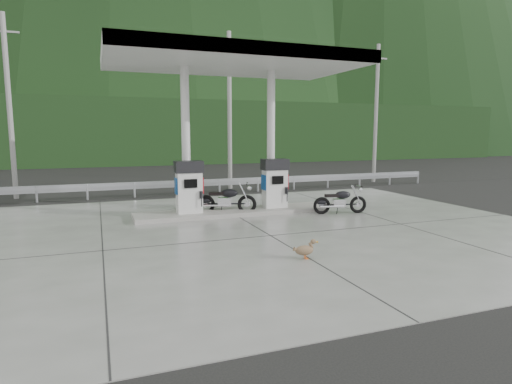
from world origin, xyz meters
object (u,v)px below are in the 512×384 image
object	(u,v)px
gas_pump_right	(275,183)
duck	(304,251)
gas_pump_left	(189,187)
motorcycle_left	(226,200)
motorcycle_right	(340,201)

from	to	relation	value
gas_pump_right	duck	size ratio (longest dim) A/B	3.33
gas_pump_left	motorcycle_left	bearing A→B (deg)	8.95
motorcycle_left	duck	world-z (taller)	motorcycle_left
gas_pump_left	motorcycle_left	size ratio (longest dim) A/B	0.88
motorcycle_right	gas_pump_left	bearing A→B (deg)	177.58
duck	motorcycle_left	bearing A→B (deg)	96.63
gas_pump_left	duck	distance (m)	6.10
gas_pump_left	duck	bearing A→B (deg)	-75.85
gas_pump_right	motorcycle_left	size ratio (longest dim) A/B	0.88
gas_pump_right	duck	bearing A→B (deg)	-106.41
gas_pump_left	motorcycle_right	world-z (taller)	gas_pump_left
gas_pump_left	duck	xyz separation A→B (m)	(1.48, -5.85, -0.86)
gas_pump_right	motorcycle_right	bearing A→B (deg)	-31.16
motorcycle_right	duck	distance (m)	5.97
duck	gas_pump_left	bearing A→B (deg)	109.94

